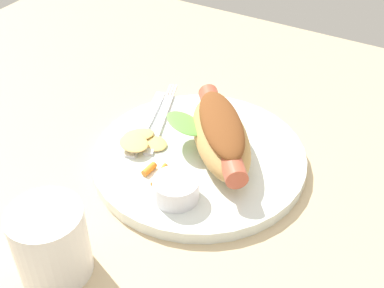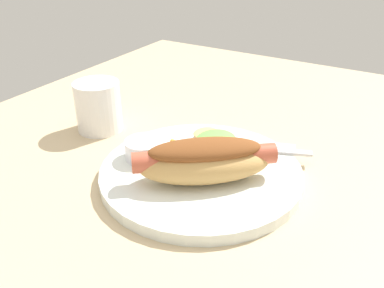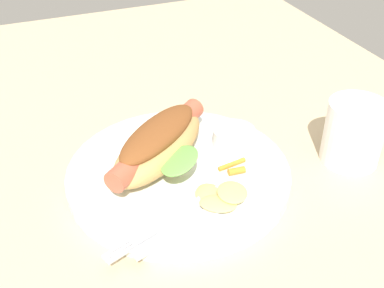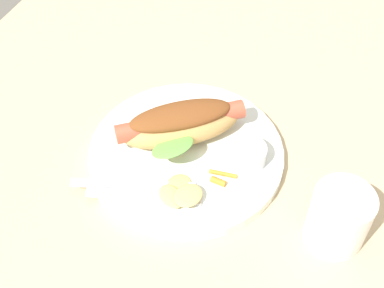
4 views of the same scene
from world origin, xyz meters
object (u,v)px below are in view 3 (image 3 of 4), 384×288
object	(u,v)px
hot_dog	(159,143)
knife	(192,222)
plate	(179,174)
carrot_garnish	(234,168)
drinking_cup	(354,133)
chips_pile	(219,197)
fork	(172,219)
sauce_ramekin	(234,139)

from	to	relation	value
hot_dog	knife	distance (cm)	11.75
plate	hot_dog	size ratio (longest dim) A/B	1.58
carrot_garnish	drinking_cup	world-z (taller)	drinking_cup
chips_pile	drinking_cup	distance (cm)	20.24
fork	drinking_cup	bearing A→B (deg)	167.78
fork	knife	xyz separation A→B (cm)	(-1.25, -1.81, -0.02)
knife	drinking_cup	xyz separation A→B (cm)	(4.93, -23.99, 2.35)
carrot_garnish	drinking_cup	size ratio (longest dim) A/B	0.47
knife	drinking_cup	size ratio (longest dim) A/B	1.84
sauce_ramekin	knife	size ratio (longest dim) A/B	0.35
fork	knife	world-z (taller)	same
sauce_ramekin	knife	world-z (taller)	sauce_ramekin
plate	sauce_ramekin	size ratio (longest dim) A/B	5.10
plate	sauce_ramekin	world-z (taller)	sauce_ramekin
hot_dog	fork	xyz separation A→B (cm)	(-10.17, 2.10, -2.72)
knife	chips_pile	bearing A→B (deg)	-170.31
hot_dog	drinking_cup	world-z (taller)	drinking_cup
plate	carrot_garnish	world-z (taller)	carrot_garnish
hot_dog	drinking_cup	bearing A→B (deg)	125.86
plate	carrot_garnish	size ratio (longest dim) A/B	7.09
plate	fork	xyz separation A→B (cm)	(-8.14, 3.79, 1.00)
sauce_ramekin	chips_pile	bearing A→B (deg)	145.07
fork	chips_pile	xyz separation A→B (cm)	(0.81, -5.85, 0.49)
fork	carrot_garnish	distance (cm)	11.31
knife	plate	bearing A→B (deg)	-119.28
carrot_garnish	plate	bearing A→B (deg)	65.64
hot_dog	drinking_cup	distance (cm)	24.57
fork	carrot_garnish	bearing A→B (deg)	-172.19
carrot_garnish	hot_dog	bearing A→B (deg)	58.46
hot_dog	plate	bearing A→B (deg)	90.91
chips_pile	drinking_cup	world-z (taller)	drinking_cup
fork	chips_pile	bearing A→B (deg)	167.59
knife	carrot_garnish	size ratio (longest dim) A/B	3.94
carrot_garnish	sauce_ramekin	bearing A→B (deg)	-25.41
hot_dog	chips_pile	xyz separation A→B (cm)	(-9.36, -3.75, -2.23)
fork	carrot_garnish	size ratio (longest dim) A/B	4.15
hot_dog	drinking_cup	size ratio (longest dim) A/B	2.09
plate	fork	distance (cm)	9.03
plate	sauce_ramekin	bearing A→B (deg)	-79.40
chips_pile	sauce_ramekin	bearing A→B (deg)	-34.93
knife	chips_pile	world-z (taller)	chips_pile
sauce_ramekin	fork	world-z (taller)	sauce_ramekin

